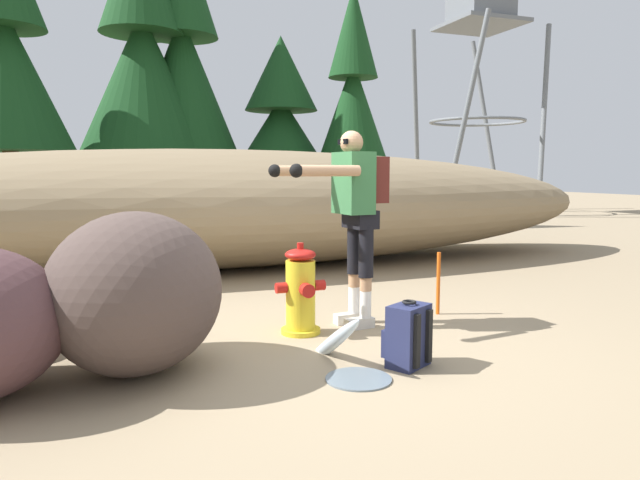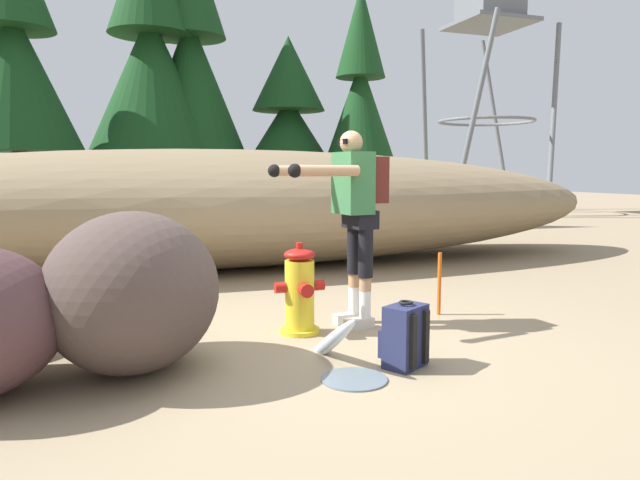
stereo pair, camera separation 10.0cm
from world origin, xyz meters
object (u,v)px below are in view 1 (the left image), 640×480
Objects in this scene: survey_stake at (438,283)px; spare_backpack at (408,336)px; utility_worker at (354,203)px; boulder_large at (136,292)px; fire_hydrant at (301,292)px; watchtower at (481,1)px.

spare_backpack is at bearing -129.72° from survey_stake.
boulder_large is (-1.86, -0.55, -0.54)m from utility_worker.
spare_backpack is at bearing 79.96° from utility_worker.
watchtower is at bearing 49.19° from fire_hydrant.
fire_hydrant is at bearing -173.68° from survey_stake.
survey_stake is at bearing -126.85° from watchtower.
watchtower reaches higher than spare_backpack.
watchtower is 15.70m from survey_stake.
spare_backpack is 0.78× the size of survey_stake.
survey_stake is (1.01, 1.21, 0.08)m from spare_backpack.
spare_backpack is (-0.07, -1.11, -0.88)m from utility_worker.
survey_stake is at bearing -69.59° from spare_backpack.
utility_worker is at bearing -33.66° from spare_backpack.
boulder_large is at bearing -159.88° from fire_hydrant.
survey_stake reaches higher than spare_backpack.
utility_worker reaches higher than boulder_large.
watchtower reaches higher than utility_worker.
fire_hydrant is at bearing 20.12° from boulder_large.
utility_worker is 0.19× the size of watchtower.
fire_hydrant is 1.29× the size of survey_stake.
spare_backpack is 17.18m from watchtower.
utility_worker reaches higher than fire_hydrant.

